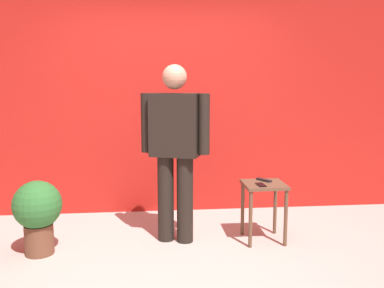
{
  "coord_description": "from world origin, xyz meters",
  "views": [
    {
      "loc": [
        -0.18,
        -3.39,
        1.56
      ],
      "look_at": [
        0.21,
        0.55,
        0.98
      ],
      "focal_mm": 39.15,
      "sensor_mm": 36.0,
      "label": 1
    }
  ],
  "objects_px": {
    "standing_person": "(175,144)",
    "side_table": "(264,195)",
    "tv_remote": "(264,180)",
    "cell_phone": "(261,185)",
    "potted_plant": "(38,211)"
  },
  "relations": [
    {
      "from": "standing_person",
      "to": "side_table",
      "type": "relative_size",
      "value": 2.97
    },
    {
      "from": "side_table",
      "to": "tv_remote",
      "type": "xyz_separation_m",
      "value": [
        0.02,
        0.09,
        0.13
      ]
    },
    {
      "from": "tv_remote",
      "to": "cell_phone",
      "type": "bearing_deg",
      "value": -147.69
    },
    {
      "from": "standing_person",
      "to": "potted_plant",
      "type": "height_order",
      "value": "standing_person"
    },
    {
      "from": "tv_remote",
      "to": "potted_plant",
      "type": "xyz_separation_m",
      "value": [
        -2.16,
        -0.22,
        -0.19
      ]
    },
    {
      "from": "standing_person",
      "to": "side_table",
      "type": "bearing_deg",
      "value": -4.92
    },
    {
      "from": "tv_remote",
      "to": "potted_plant",
      "type": "distance_m",
      "value": 2.18
    },
    {
      "from": "cell_phone",
      "to": "side_table",
      "type": "bearing_deg",
      "value": 52.23
    },
    {
      "from": "side_table",
      "to": "tv_remote",
      "type": "height_order",
      "value": "tv_remote"
    },
    {
      "from": "cell_phone",
      "to": "tv_remote",
      "type": "height_order",
      "value": "tv_remote"
    },
    {
      "from": "cell_phone",
      "to": "tv_remote",
      "type": "distance_m",
      "value": 0.19
    },
    {
      "from": "standing_person",
      "to": "potted_plant",
      "type": "relative_size",
      "value": 2.53
    },
    {
      "from": "side_table",
      "to": "potted_plant",
      "type": "relative_size",
      "value": 0.85
    },
    {
      "from": "standing_person",
      "to": "tv_remote",
      "type": "distance_m",
      "value": 0.97
    },
    {
      "from": "potted_plant",
      "to": "tv_remote",
      "type": "bearing_deg",
      "value": 5.82
    }
  ]
}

